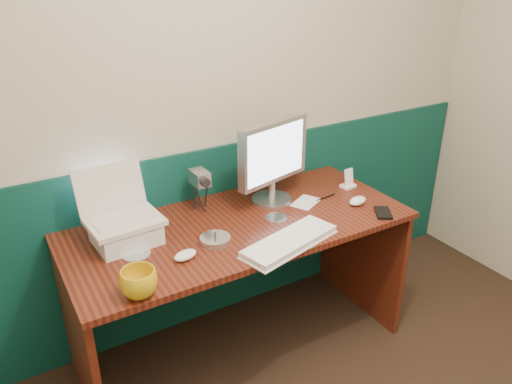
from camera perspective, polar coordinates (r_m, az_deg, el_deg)
back_wall at (r=2.46m, az=-5.59°, el=10.57°), size 3.50×0.04×2.50m
wainscot at (r=2.73m, az=-4.83°, el=-4.88°), size 3.48×0.02×1.00m
desk at (r=2.52m, az=-1.77°, el=-11.06°), size 1.60×0.70×0.75m
laptop_riser at (r=2.22m, az=-14.64°, el=-4.56°), size 0.28×0.24×0.09m
laptop at (r=2.14m, az=-15.13°, el=-0.59°), size 0.32×0.25×0.25m
monitor at (r=2.44m, az=1.84°, el=3.46°), size 0.44×0.23×0.43m
keyboard at (r=2.15m, az=3.86°, el=-5.74°), size 0.48×0.26×0.03m
mouse_right at (r=2.54m, az=11.55°, el=-0.98°), size 0.12×0.09×0.04m
mouse_left at (r=2.07m, az=-8.08°, el=-7.16°), size 0.12×0.09×0.03m
mug at (r=1.87m, az=-13.25°, el=-10.09°), size 0.16×0.16×0.11m
camcorder at (r=2.42m, az=-6.38°, el=0.05°), size 0.09×0.12×0.19m
cd_spindle at (r=2.17m, az=-4.68°, el=-5.47°), size 0.13×0.13×0.03m
cd_loose_a at (r=2.15m, az=-13.56°, el=-6.87°), size 0.12×0.12×0.00m
cd_loose_b at (r=2.37m, az=2.31°, el=-2.92°), size 0.11×0.11×0.00m
pen at (r=2.58m, az=7.94°, el=-0.61°), size 0.13×0.02×0.01m
papers at (r=2.52m, az=5.70°, el=-1.19°), size 0.18×0.16×0.00m
dock at (r=2.72m, az=10.48°, el=0.70°), size 0.08×0.06×0.01m
music_player at (r=2.70m, az=10.56°, el=1.70°), size 0.05×0.03×0.09m
pda at (r=2.47m, az=14.33°, el=-2.33°), size 0.12×0.14×0.01m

